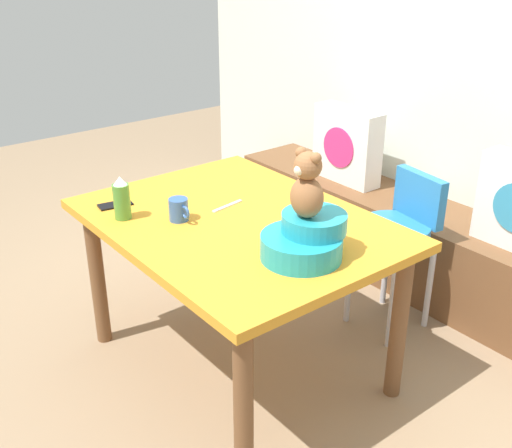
{
  "coord_description": "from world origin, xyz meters",
  "views": [
    {
      "loc": [
        1.9,
        -1.39,
        1.81
      ],
      "look_at": [
        0.0,
        0.1,
        0.69
      ],
      "focal_mm": 43.69,
      "sensor_mm": 36.0,
      "label": 1
    }
  ],
  "objects_px": {
    "highchair": "(396,231)",
    "cell_phone": "(115,205)",
    "pillow_floral_left": "(347,145)",
    "coffee_mug": "(179,210)",
    "dining_table": "(237,240)",
    "infant_seat_teal": "(306,239)",
    "dinner_plate_near": "(315,218)",
    "ketchup_bottle": "(122,199)",
    "teddy_bear": "(307,186)",
    "book_stack": "(416,201)"
  },
  "relations": [
    {
      "from": "pillow_floral_left",
      "to": "dinner_plate_near",
      "type": "distance_m",
      "value": 1.23
    },
    {
      "from": "pillow_floral_left",
      "to": "dinner_plate_near",
      "type": "height_order",
      "value": "pillow_floral_left"
    },
    {
      "from": "book_stack",
      "to": "cell_phone",
      "type": "height_order",
      "value": "cell_phone"
    },
    {
      "from": "teddy_bear",
      "to": "ketchup_bottle",
      "type": "distance_m",
      "value": 0.83
    },
    {
      "from": "dining_table",
      "to": "ketchup_bottle",
      "type": "distance_m",
      "value": 0.51
    },
    {
      "from": "highchair",
      "to": "coffee_mug",
      "type": "bearing_deg",
      "value": -108.58
    },
    {
      "from": "dinner_plate_near",
      "to": "highchair",
      "type": "bearing_deg",
      "value": 90.62
    },
    {
      "from": "pillow_floral_left",
      "to": "dining_table",
      "type": "xyz_separation_m",
      "value": [
        0.55,
        -1.22,
        -0.04
      ]
    },
    {
      "from": "dining_table",
      "to": "coffee_mug",
      "type": "bearing_deg",
      "value": -126.22
    },
    {
      "from": "infant_seat_teal",
      "to": "teddy_bear",
      "type": "xyz_separation_m",
      "value": [
        0.0,
        -0.0,
        0.21
      ]
    },
    {
      "from": "book_stack",
      "to": "coffee_mug",
      "type": "xyz_separation_m",
      "value": [
        -0.11,
        -1.44,
        0.3
      ]
    },
    {
      "from": "dining_table",
      "to": "pillow_floral_left",
      "type": "bearing_deg",
      "value": 114.31
    },
    {
      "from": "coffee_mug",
      "to": "dinner_plate_near",
      "type": "height_order",
      "value": "coffee_mug"
    },
    {
      "from": "book_stack",
      "to": "ketchup_bottle",
      "type": "distance_m",
      "value": 1.67
    },
    {
      "from": "pillow_floral_left",
      "to": "book_stack",
      "type": "height_order",
      "value": "pillow_floral_left"
    },
    {
      "from": "dinner_plate_near",
      "to": "cell_phone",
      "type": "height_order",
      "value": "dinner_plate_near"
    },
    {
      "from": "book_stack",
      "to": "highchair",
      "type": "relative_size",
      "value": 0.25
    },
    {
      "from": "infant_seat_teal",
      "to": "dinner_plate_near",
      "type": "bearing_deg",
      "value": 130.21
    },
    {
      "from": "infant_seat_teal",
      "to": "dining_table",
      "type": "bearing_deg",
      "value": -179.82
    },
    {
      "from": "highchair",
      "to": "cell_phone",
      "type": "bearing_deg",
      "value": -119.37
    },
    {
      "from": "book_stack",
      "to": "pillow_floral_left",
      "type": "bearing_deg",
      "value": -177.71
    },
    {
      "from": "ketchup_bottle",
      "to": "book_stack",
      "type": "bearing_deg",
      "value": 80.3
    },
    {
      "from": "pillow_floral_left",
      "to": "coffee_mug",
      "type": "distance_m",
      "value": 1.48
    },
    {
      "from": "pillow_floral_left",
      "to": "infant_seat_teal",
      "type": "height_order",
      "value": "same"
    },
    {
      "from": "teddy_bear",
      "to": "coffee_mug",
      "type": "bearing_deg",
      "value": -160.86
    },
    {
      "from": "highchair",
      "to": "teddy_bear",
      "type": "relative_size",
      "value": 3.16
    },
    {
      "from": "infant_seat_teal",
      "to": "coffee_mug",
      "type": "height_order",
      "value": "infant_seat_teal"
    },
    {
      "from": "highchair",
      "to": "cell_phone",
      "type": "height_order",
      "value": "highchair"
    },
    {
      "from": "ketchup_bottle",
      "to": "cell_phone",
      "type": "relative_size",
      "value": 1.28
    },
    {
      "from": "pillow_floral_left",
      "to": "ketchup_bottle",
      "type": "relative_size",
      "value": 2.38
    },
    {
      "from": "dining_table",
      "to": "ketchup_bottle",
      "type": "height_order",
      "value": "ketchup_bottle"
    },
    {
      "from": "highchair",
      "to": "teddy_bear",
      "type": "height_order",
      "value": "teddy_bear"
    },
    {
      "from": "ketchup_bottle",
      "to": "dinner_plate_near",
      "type": "relative_size",
      "value": 0.92
    },
    {
      "from": "dining_table",
      "to": "infant_seat_teal",
      "type": "xyz_separation_m",
      "value": [
        0.42,
        0.0,
        0.17
      ]
    },
    {
      "from": "highchair",
      "to": "coffee_mug",
      "type": "height_order",
      "value": "coffee_mug"
    },
    {
      "from": "highchair",
      "to": "infant_seat_teal",
      "type": "bearing_deg",
      "value": -74.62
    },
    {
      "from": "ketchup_bottle",
      "to": "highchair",
      "type": "bearing_deg",
      "value": 66.96
    },
    {
      "from": "infant_seat_teal",
      "to": "coffee_mug",
      "type": "bearing_deg",
      "value": -160.82
    },
    {
      "from": "highchair",
      "to": "dinner_plate_near",
      "type": "relative_size",
      "value": 3.95
    },
    {
      "from": "highchair",
      "to": "teddy_bear",
      "type": "distance_m",
      "value": 0.97
    },
    {
      "from": "infant_seat_teal",
      "to": "ketchup_bottle",
      "type": "bearing_deg",
      "value": -153.01
    },
    {
      "from": "dining_table",
      "to": "dinner_plate_near",
      "type": "height_order",
      "value": "dinner_plate_near"
    },
    {
      "from": "highchair",
      "to": "teddy_bear",
      "type": "bearing_deg",
      "value": -74.63
    },
    {
      "from": "coffee_mug",
      "to": "cell_phone",
      "type": "distance_m",
      "value": 0.34
    },
    {
      "from": "dining_table",
      "to": "cell_phone",
      "type": "bearing_deg",
      "value": -143.34
    },
    {
      "from": "book_stack",
      "to": "cell_phone",
      "type": "distance_m",
      "value": 1.65
    },
    {
      "from": "dining_table",
      "to": "teddy_bear",
      "type": "relative_size",
      "value": 5.28
    },
    {
      "from": "highchair",
      "to": "ketchup_bottle",
      "type": "xyz_separation_m",
      "value": [
        -0.5,
        -1.17,
        0.31
      ]
    },
    {
      "from": "dining_table",
      "to": "highchair",
      "type": "relative_size",
      "value": 1.67
    },
    {
      "from": "dining_table",
      "to": "dinner_plate_near",
      "type": "xyz_separation_m",
      "value": [
        0.2,
        0.26,
        0.1
      ]
    }
  ]
}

